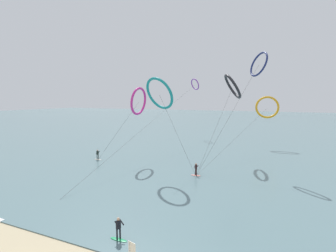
# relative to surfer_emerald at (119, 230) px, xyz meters

# --- Properties ---
(sea_water) EXTENTS (400.00, 200.00, 0.08)m
(sea_water) POSITION_rel_surfer_emerald_xyz_m (-2.11, 98.25, -0.78)
(sea_water) COLOR slate
(sea_water) RESTS_ON ground
(surfer_emerald) EXTENTS (1.40, 0.64, 1.70)m
(surfer_emerald) POSITION_rel_surfer_emerald_xyz_m (0.00, 0.00, 0.00)
(surfer_emerald) COLOR #199351
(surfer_emerald) RESTS_ON ground
(surfer_coral) EXTENTS (1.40, 0.73, 1.70)m
(surfer_coral) POSITION_rel_surfer_emerald_xyz_m (0.06, 17.45, 0.00)
(surfer_coral) COLOR #EA7260
(surfer_coral) RESTS_ON ground
(surfer_ivory) EXTENTS (1.40, 0.61, 1.70)m
(surfer_ivory) POSITION_rel_surfer_emerald_xyz_m (-17.80, 19.28, 0.00)
(surfer_ivory) COLOR silver
(surfer_ivory) RESTS_ON ground
(kite_charcoal) EXTENTS (4.61, 13.98, 14.32)m
(kite_charcoal) POSITION_rel_surfer_emerald_xyz_m (2.45, 28.71, 11.41)
(kite_charcoal) COLOR black
(kite_charcoal) RESTS_ON ground
(kite_navy) EXTENTS (8.41, 10.20, 17.07)m
(kite_navy) POSITION_rel_surfer_emerald_xyz_m (6.68, 25.66, 14.38)
(kite_navy) COLOR navy
(kite_navy) RESTS_ON ground
(kite_violet) EXTENTS (3.87, 50.39, 15.56)m
(kite_violet) POSITION_rel_surfer_emerald_xyz_m (-12.02, 52.19, 13.11)
(kite_violet) COLOR purple
(kite_violet) RESTS_ON ground
(kite_teal) EXTENTS (7.36, 3.87, 13.09)m
(kite_teal) POSITION_rel_surfer_emerald_xyz_m (-4.70, 16.21, 10.11)
(kite_teal) COLOR teal
(kite_teal) RESTS_ON ground
(kite_magenta) EXTENTS (7.45, 4.48, 12.09)m
(kite_magenta) POSITION_rel_surfer_emerald_xyz_m (-10.84, 21.11, 9.02)
(kite_magenta) COLOR #CC288E
(kite_magenta) RESTS_ON ground
(kite_amber) EXTENTS (9.32, 27.11, 10.81)m
(kite_amber) POSITION_rel_surfer_emerald_xyz_m (6.90, 43.42, 7.62)
(kite_amber) COLOR orange
(kite_amber) RESTS_ON ground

